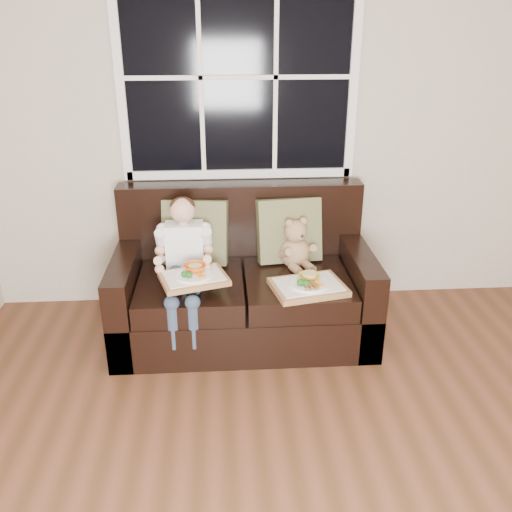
{
  "coord_description": "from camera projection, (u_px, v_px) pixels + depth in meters",
  "views": [
    {
      "loc": [
        -0.56,
        -1.3,
        2.0
      ],
      "look_at": [
        -0.35,
        1.85,
        0.62
      ],
      "focal_mm": 38.0,
      "sensor_mm": 36.0,
      "label": 1
    }
  ],
  "objects": [
    {
      "name": "room_walls",
      "position": [
        441.0,
        193.0,
        1.38
      ],
      "size": [
        4.52,
        5.02,
        2.71
      ],
      "color": "#BFB29E",
      "rests_on": "ground"
    },
    {
      "name": "pillow_left",
      "position": [
        195.0,
        232.0,
        3.69
      ],
      "size": [
        0.46,
        0.26,
        0.45
      ],
      "rotation": [
        -0.21,
        0.0,
        -0.14
      ],
      "color": "olive",
      "rests_on": "loveseat"
    },
    {
      "name": "tray_left",
      "position": [
        194.0,
        276.0,
        3.28
      ],
      "size": [
        0.46,
        0.4,
        0.09
      ],
      "rotation": [
        0.0,
        0.0,
        0.3
      ],
      "color": "#A6754B",
      "rests_on": "child"
    },
    {
      "name": "window_back",
      "position": [
        238.0,
        77.0,
        3.6
      ],
      "size": [
        1.62,
        0.04,
        1.37
      ],
      "color": "black",
      "rests_on": "room_walls"
    },
    {
      "name": "tray_right",
      "position": [
        308.0,
        285.0,
        3.37
      ],
      "size": [
        0.5,
        0.42,
        0.1
      ],
      "rotation": [
        0.0,
        0.0,
        0.22
      ],
      "color": "#A6754B",
      "rests_on": "loveseat"
    },
    {
      "name": "pillow_right",
      "position": [
        289.0,
        230.0,
        3.73
      ],
      "size": [
        0.46,
        0.25,
        0.45
      ],
      "rotation": [
        -0.21,
        0.0,
        0.13
      ],
      "color": "olive",
      "rests_on": "loveseat"
    },
    {
      "name": "loveseat",
      "position": [
        243.0,
        288.0,
        3.72
      ],
      "size": [
        1.7,
        0.92,
        0.96
      ],
      "color": "black",
      "rests_on": "ground"
    },
    {
      "name": "teddy_bear",
      "position": [
        295.0,
        247.0,
        3.66
      ],
      "size": [
        0.25,
        0.3,
        0.36
      ],
      "rotation": [
        0.0,
        0.0,
        0.34
      ],
      "color": "tan",
      "rests_on": "loveseat"
    },
    {
      "name": "child",
      "position": [
        184.0,
        253.0,
        3.46
      ],
      "size": [
        0.36,
        0.59,
        0.81
      ],
      "color": "white",
      "rests_on": "loveseat"
    }
  ]
}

